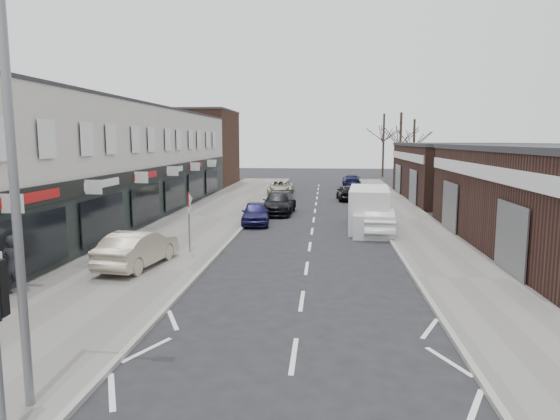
% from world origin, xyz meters
% --- Properties ---
extents(ground, '(160.00, 160.00, 0.00)m').
position_xyz_m(ground, '(0.00, 0.00, 0.00)').
color(ground, black).
rests_on(ground, ground).
extents(pavement_left, '(5.50, 64.00, 0.12)m').
position_xyz_m(pavement_left, '(-6.75, 22.00, 0.06)').
color(pavement_left, slate).
rests_on(pavement_left, ground).
extents(pavement_right, '(3.50, 64.00, 0.12)m').
position_xyz_m(pavement_right, '(5.75, 22.00, 0.06)').
color(pavement_right, slate).
rests_on(pavement_right, ground).
extents(shop_terrace_left, '(8.00, 41.00, 7.10)m').
position_xyz_m(shop_terrace_left, '(-13.50, 19.50, 3.55)').
color(shop_terrace_left, silver).
rests_on(shop_terrace_left, ground).
extents(brick_block_far, '(8.00, 10.00, 8.00)m').
position_xyz_m(brick_block_far, '(-13.50, 45.00, 4.00)').
color(brick_block_far, '#482B1F').
rests_on(brick_block_far, ground).
extents(right_unit_far, '(10.00, 16.00, 4.50)m').
position_xyz_m(right_unit_far, '(12.50, 34.00, 2.25)').
color(right_unit_far, '#351E18').
rests_on(right_unit_far, ground).
extents(tree_far_a, '(3.60, 3.60, 8.00)m').
position_xyz_m(tree_far_a, '(9.00, 48.00, 0.00)').
color(tree_far_a, '#382D26').
rests_on(tree_far_a, ground).
extents(tree_far_b, '(3.60, 3.60, 7.50)m').
position_xyz_m(tree_far_b, '(11.50, 54.00, 0.00)').
color(tree_far_b, '#382D26').
rests_on(tree_far_b, ground).
extents(tree_far_c, '(3.60, 3.60, 8.50)m').
position_xyz_m(tree_far_c, '(8.50, 60.00, 0.00)').
color(tree_far_c, '#382D26').
rests_on(tree_far_c, ground).
extents(street_lamp, '(2.23, 0.22, 8.00)m').
position_xyz_m(street_lamp, '(-4.53, -0.80, 4.62)').
color(street_lamp, slate).
rests_on(street_lamp, pavement_left).
extents(warning_sign, '(0.12, 0.80, 2.70)m').
position_xyz_m(warning_sign, '(-5.16, 12.00, 2.20)').
color(warning_sign, slate).
rests_on(warning_sign, pavement_left).
extents(white_van, '(2.51, 6.13, 2.33)m').
position_xyz_m(white_van, '(3.14, 18.75, 1.10)').
color(white_van, silver).
rests_on(white_van, ground).
extents(sedan_on_pavement, '(2.04, 4.42, 1.40)m').
position_xyz_m(sedan_on_pavement, '(-6.47, 9.25, 0.82)').
color(sedan_on_pavement, '#B4A790').
rests_on(sedan_on_pavement, pavement_left).
extents(pedestrian, '(0.75, 0.55, 1.89)m').
position_xyz_m(pedestrian, '(-9.09, 5.52, 1.07)').
color(pedestrian, black).
rests_on(pedestrian, pavement_left).
extents(parked_car_left_a, '(1.98, 4.08, 1.34)m').
position_xyz_m(parked_car_left_a, '(-3.40, 20.01, 0.67)').
color(parked_car_left_a, '#171644').
rests_on(parked_car_left_a, ground).
extents(parked_car_left_b, '(2.25, 5.08, 1.45)m').
position_xyz_m(parked_car_left_b, '(-2.44, 24.43, 0.72)').
color(parked_car_left_b, black).
rests_on(parked_car_left_b, ground).
extents(parked_car_left_c, '(2.28, 4.77, 1.31)m').
position_xyz_m(parked_car_left_c, '(-3.34, 36.04, 0.66)').
color(parked_car_left_c, '#ABA689').
rests_on(parked_car_left_c, ground).
extents(parked_car_right_a, '(1.75, 4.45, 1.44)m').
position_xyz_m(parked_car_right_a, '(3.50, 17.50, 0.72)').
color(parked_car_right_a, white).
rests_on(parked_car_right_a, ground).
extents(parked_car_right_b, '(1.78, 3.97, 1.32)m').
position_xyz_m(parked_car_right_b, '(2.52, 32.47, 0.66)').
color(parked_car_right_b, black).
rests_on(parked_car_right_b, ground).
extents(parked_car_right_c, '(1.86, 4.53, 1.31)m').
position_xyz_m(parked_car_right_c, '(3.50, 44.85, 0.66)').
color(parked_car_right_c, '#13153C').
rests_on(parked_car_right_c, ground).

